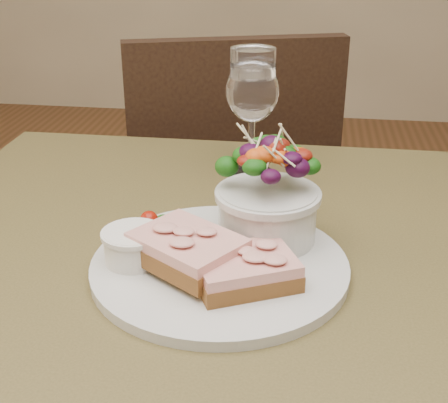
# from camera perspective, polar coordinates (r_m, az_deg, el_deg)

# --- Properties ---
(cafe_table) EXTENTS (0.80, 0.80, 0.75)m
(cafe_table) POSITION_cam_1_polar(r_m,az_deg,el_deg) (0.77, -1.46, -11.78)
(cafe_table) COLOR #423B1C
(cafe_table) RESTS_ON ground
(chair_far) EXTENTS (0.53, 0.53, 0.90)m
(chair_far) POSITION_cam_1_polar(r_m,az_deg,el_deg) (1.56, -0.17, -6.63)
(chair_far) COLOR black
(chair_far) RESTS_ON ground
(dinner_plate) EXTENTS (0.28, 0.28, 0.01)m
(dinner_plate) POSITION_cam_1_polar(r_m,az_deg,el_deg) (0.69, -0.40, -5.91)
(dinner_plate) COLOR silver
(dinner_plate) RESTS_ON cafe_table
(sandwich_front) EXTENTS (0.12, 0.11, 0.03)m
(sandwich_front) POSITION_cam_1_polar(r_m,az_deg,el_deg) (0.64, 1.91, -6.25)
(sandwich_front) COLOR #4E2E14
(sandwich_front) RESTS_ON dinner_plate
(sandwich_back) EXTENTS (0.14, 0.13, 0.03)m
(sandwich_back) POSITION_cam_1_polar(r_m,az_deg,el_deg) (0.66, -3.34, -4.40)
(sandwich_back) COLOR #4E2E14
(sandwich_back) RESTS_ON dinner_plate
(ramekin) EXTENTS (0.06, 0.06, 0.04)m
(ramekin) POSITION_cam_1_polar(r_m,az_deg,el_deg) (0.69, -8.28, -3.91)
(ramekin) COLOR white
(ramekin) RESTS_ON dinner_plate
(salad_bowl) EXTENTS (0.11, 0.11, 0.13)m
(salad_bowl) POSITION_cam_1_polar(r_m,az_deg,el_deg) (0.71, 4.05, 0.86)
(salad_bowl) COLOR silver
(salad_bowl) RESTS_ON dinner_plate
(garnish) EXTENTS (0.05, 0.04, 0.02)m
(garnish) POSITION_cam_1_polar(r_m,az_deg,el_deg) (0.76, -6.03, -1.71)
(garnish) COLOR #113409
(garnish) RESTS_ON dinner_plate
(wine_glass) EXTENTS (0.08, 0.08, 0.18)m
(wine_glass) POSITION_cam_1_polar(r_m,az_deg,el_deg) (0.90, 2.61, 9.72)
(wine_glass) COLOR white
(wine_glass) RESTS_ON cafe_table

